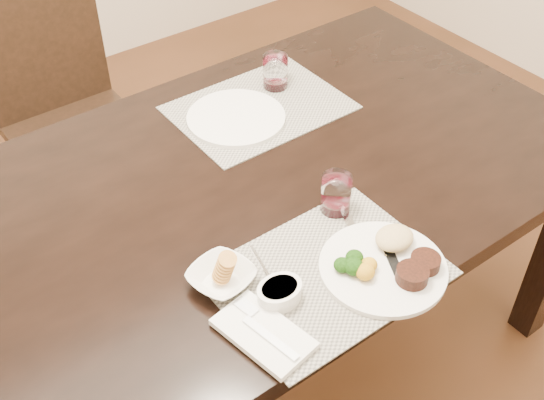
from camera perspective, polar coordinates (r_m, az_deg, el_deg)
ground_plane at (r=2.18m, az=-4.07°, el=-14.75°), size 4.50×4.50×0.00m
dining_table at (r=1.66m, az=-5.16°, el=-1.91°), size 2.00×1.00×0.75m
chair_far at (r=2.45m, az=-16.92°, el=7.50°), size 0.42×0.42×0.90m
placemat_near at (r=1.43m, az=4.56°, el=-6.15°), size 0.46×0.34×0.00m
placemat_far at (r=1.89m, az=-1.06°, el=7.74°), size 0.46×0.34×0.00m
dinner_plate at (r=1.45m, az=9.74°, el=-5.20°), size 0.27×0.27×0.05m
napkin_fork at (r=1.32m, az=-0.72°, el=-11.08°), size 0.14×0.21×0.02m
steak_knife at (r=1.47m, az=9.36°, el=-4.78°), size 0.08×0.25×0.01m
cracker_bowl at (r=1.40m, az=-4.27°, el=-6.41°), size 0.16×0.16×0.06m
sauce_ramekin at (r=1.36m, az=0.62°, el=-7.72°), size 0.10×0.14×0.08m
wine_glass_near at (r=1.54m, az=5.37°, el=0.41°), size 0.07×0.07×0.09m
far_plate at (r=1.84m, az=-3.02°, el=6.90°), size 0.27×0.27×0.01m
wine_glass_far at (r=1.96m, az=0.28°, el=10.57°), size 0.07×0.07×0.10m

